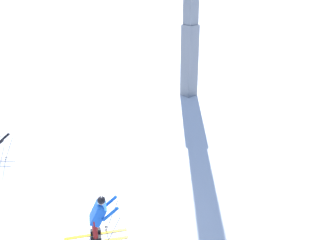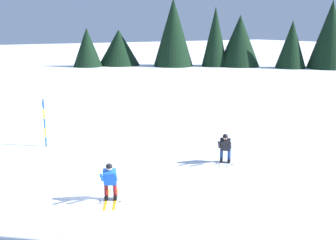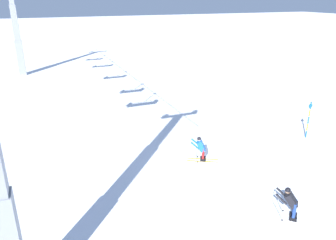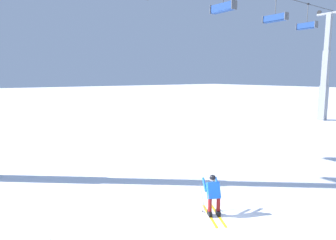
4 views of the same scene
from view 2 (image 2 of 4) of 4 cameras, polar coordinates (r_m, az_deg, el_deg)
ground_plane at (r=14.58m, az=-6.43°, el=-9.98°), size 260.00×260.00×0.00m
skier_carving_main at (r=13.56m, az=-8.24°, el=-8.37°), size 1.20×1.68×1.47m
trail_marker_pole at (r=20.23m, az=-17.12°, el=-0.19°), size 0.07×0.28×2.33m
skier_distant_uphill at (r=17.16m, az=8.12°, el=-3.73°), size 1.52×1.55×1.49m
tree_line_ridge at (r=59.83m, az=6.88°, el=11.35°), size 32.96×25.83×9.87m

